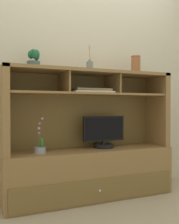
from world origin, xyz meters
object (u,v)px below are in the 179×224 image
Objects in this scene: diffuser_bottle at (90,66)px; tv_monitor at (104,134)px; potted_orchid at (40,148)px; potted_succulent at (34,59)px; magazine_stack_left at (91,91)px; ceramic_vase at (136,65)px; media_console at (89,158)px.

tv_monitor is at bearing 6.67° from diffuser_bottle.
potted_succulent is at bearing 117.49° from potted_orchid.
magazine_stack_left is 0.25m from diffuser_bottle.
diffuser_bottle is at bearing -177.98° from ceramic_vase.
ceramic_vase is (1.06, 0.06, 0.83)m from potted_orchid.
ceramic_vase reaches higher than potted_orchid.
ceramic_vase is (0.55, 0.01, 0.97)m from media_console.
potted_succulent is (-0.55, 0.04, 0.03)m from diffuser_bottle.
potted_orchid is (-0.51, -0.05, 0.14)m from media_console.
potted_orchid is 0.73m from magazine_stack_left.
potted_orchid is 1.69× the size of ceramic_vase.
magazine_stack_left is 1.61× the size of diffuser_bottle.
potted_succulent is at bearing 176.25° from diffuser_bottle.
potted_orchid is at bearing -174.20° from media_console.
ceramic_vase is at bearing 2.02° from diffuser_bottle.
magazine_stack_left is at bearing -173.71° from ceramic_vase.
potted_orchid is at bearing -175.69° from diffuser_bottle.
potted_succulent is 0.94× the size of ceramic_vase.
ceramic_vase is at bearing -0.01° from tv_monitor.
tv_monitor is 2.47× the size of potted_succulent.
media_console is 3.75× the size of tv_monitor.
potted_orchid is at bearing -175.10° from tv_monitor.
media_console is at bearing 5.80° from potted_orchid.
potted_orchid is at bearing -176.88° from ceramic_vase.
tv_monitor is at bearing 19.86° from magazine_stack_left.
diffuser_bottle is at bearing 87.00° from magazine_stack_left.
potted_orchid reaches higher than tv_monitor.
diffuser_bottle reaches higher than tv_monitor.
media_console is 9.29× the size of potted_succulent.
tv_monitor is 1.01m from potted_succulent.
diffuser_bottle is (0.00, -0.01, 0.92)m from media_console.
potted_succulent is at bearing 179.14° from ceramic_vase.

